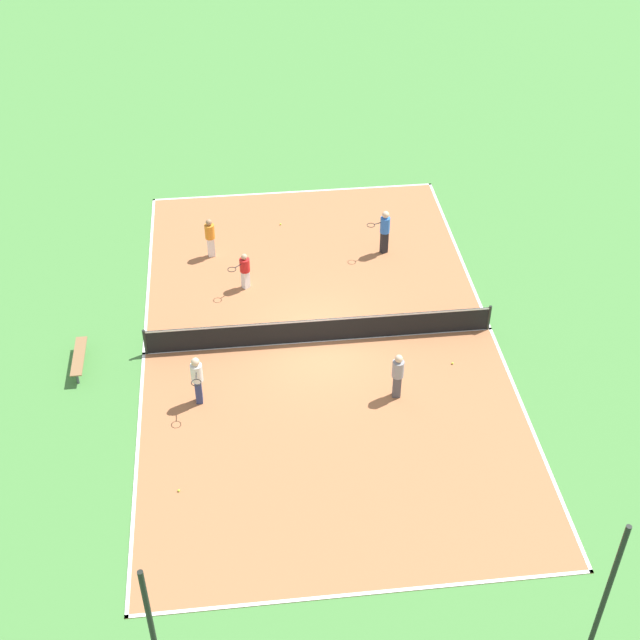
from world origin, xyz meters
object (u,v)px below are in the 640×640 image
object	(u,v)px
player_coach_red	(245,269)
fence_post_back_left	(605,599)
bench	(79,357)
tennis_ball_near_net	(281,224)
tennis_ball_left_sideline	(452,363)
tennis_ball_far_baseline	(179,491)
player_near_blue	(385,229)
tennis_net	(320,329)
player_center_orange	(210,235)
tennis_ball_midcourt	(474,322)
player_baseline_gray	(398,373)
player_far_white	(197,377)

from	to	relation	value
player_coach_red	fence_post_back_left	size ratio (longest dim) A/B	0.29
bench	tennis_ball_near_net	bearing A→B (deg)	137.56
tennis_ball_left_sideline	tennis_ball_far_baseline	bearing A→B (deg)	26.69
player_near_blue	tennis_ball_left_sideline	xyz separation A→B (m)	(-1.13, 6.55, -0.99)
tennis_ball_left_sideline	fence_post_back_left	distance (m)	10.73
player_near_blue	tennis_ball_near_net	size ratio (longest dim) A/B	26.02
tennis_net	player_center_orange	bearing A→B (deg)	-57.30
tennis_ball_left_sideline	tennis_ball_midcourt	bearing A→B (deg)	-121.39
tennis_ball_far_baseline	player_center_orange	bearing A→B (deg)	-95.47
bench	player_coach_red	distance (m)	6.56
tennis_ball_midcourt	tennis_ball_left_sideline	xyz separation A→B (m)	(1.22, 1.99, 0.00)
player_center_orange	player_coach_red	bearing A→B (deg)	-72.51
player_coach_red	tennis_ball_midcourt	bearing A→B (deg)	118.35
bench	player_baseline_gray	world-z (taller)	player_baseline_gray
tennis_net	tennis_ball_midcourt	xyz separation A→B (m)	(-5.30, -0.37, -0.45)
player_coach_red	tennis_ball_midcourt	xyz separation A→B (m)	(-7.60, 2.90, -0.76)
fence_post_back_left	tennis_ball_left_sideline	bearing A→B (deg)	-86.44
player_near_blue	player_coach_red	bearing A→B (deg)	-1.74
tennis_net	tennis_ball_near_net	xyz separation A→B (m)	(0.75, -7.25, -0.45)
bench	tennis_net	bearing A→B (deg)	92.84
tennis_ball_near_net	fence_post_back_left	distance (m)	20.23
player_baseline_gray	player_far_white	bearing A→B (deg)	-175.23
player_near_blue	tennis_ball_left_sideline	distance (m)	6.72
tennis_net	player_center_orange	size ratio (longest dim) A/B	7.21
player_baseline_gray	player_far_white	distance (m)	6.01
player_center_orange	tennis_ball_left_sideline	distance (m)	10.35
bench	player_far_white	world-z (taller)	player_far_white
player_baseline_gray	tennis_ball_far_baseline	world-z (taller)	player_baseline_gray
player_coach_red	tennis_ball_near_net	bearing A→B (deg)	-152.02
tennis_net	tennis_ball_left_sideline	bearing A→B (deg)	158.27
player_far_white	fence_post_back_left	size ratio (longest dim) A/B	0.35
tennis_ball_far_baseline	player_near_blue	bearing A→B (deg)	-124.58
tennis_net	bench	distance (m)	7.74
player_coach_red	tennis_ball_far_baseline	bearing A→B (deg)	35.46
player_center_orange	player_baseline_gray	bearing A→B (deg)	-67.58
tennis_ball_midcourt	tennis_ball_near_net	bearing A→B (deg)	-48.72
player_center_orange	tennis_ball_left_sideline	size ratio (longest dim) A/B	23.28
player_center_orange	tennis_ball_midcourt	distance (m)	10.15
player_coach_red	tennis_ball_near_net	distance (m)	4.35
player_near_blue	tennis_ball_far_baseline	bearing A→B (deg)	36.11
player_near_blue	tennis_net	bearing A→B (deg)	39.73
player_coach_red	fence_post_back_left	world-z (taller)	fence_post_back_left
tennis_ball_far_baseline	tennis_ball_midcourt	xyz separation A→B (m)	(-9.86, -6.34, 0.00)
tennis_ball_near_net	fence_post_back_left	bearing A→B (deg)	105.83
player_coach_red	player_far_white	distance (m)	5.97
player_coach_red	tennis_ball_left_sideline	bearing A→B (deg)	101.75
tennis_ball_left_sideline	bench	bearing A→B (deg)	-6.01
bench	tennis_ball_midcourt	size ratio (longest dim) A/B	27.94
bench	tennis_ball_far_baseline	world-z (taller)	bench
tennis_net	player_far_white	distance (m)	4.69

